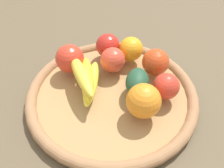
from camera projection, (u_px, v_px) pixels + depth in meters
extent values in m
plane|color=brown|center=(112.00, 98.00, 0.65)|extent=(2.40, 2.40, 0.00)
cylinder|color=#A37E4E|center=(112.00, 96.00, 0.64)|extent=(0.43, 0.43, 0.02)
torus|color=#996E49|center=(112.00, 93.00, 0.63)|extent=(0.45, 0.45, 0.03)
sphere|color=orange|center=(144.00, 101.00, 0.54)|extent=(0.10, 0.10, 0.08)
ellipsoid|color=yellow|center=(91.00, 83.00, 0.62)|extent=(0.15, 0.12, 0.03)
ellipsoid|color=yellow|center=(87.00, 78.00, 0.61)|extent=(0.13, 0.14, 0.03)
ellipsoid|color=yellow|center=(81.00, 75.00, 0.60)|extent=(0.10, 0.16, 0.03)
ellipsoid|color=#204830|center=(137.00, 82.00, 0.60)|extent=(0.10, 0.10, 0.06)
sphere|color=#D24430|center=(113.00, 60.00, 0.66)|extent=(0.10, 0.10, 0.07)
sphere|color=red|center=(166.00, 86.00, 0.59)|extent=(0.08, 0.08, 0.07)
sphere|color=red|center=(70.00, 59.00, 0.65)|extent=(0.10, 0.10, 0.08)
sphere|color=orange|center=(131.00, 49.00, 0.69)|extent=(0.09, 0.09, 0.07)
sphere|color=red|center=(108.00, 46.00, 0.70)|extent=(0.08, 0.08, 0.07)
sphere|color=#C3421C|center=(156.00, 62.00, 0.65)|extent=(0.08, 0.08, 0.07)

